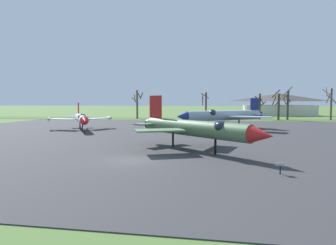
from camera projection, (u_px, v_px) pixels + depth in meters
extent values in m
plane|color=#4C6B33|center=(132.00, 161.00, 23.55)|extent=(600.00, 600.00, 0.00)
cube|color=#333335|center=(170.00, 135.00, 42.21)|extent=(79.91, 63.23, 0.05)
cube|color=#3E5929|center=(193.00, 119.00, 79.20)|extent=(139.91, 12.00, 0.06)
cylinder|color=silver|center=(81.00, 119.00, 49.18)|extent=(7.01, 10.62, 1.33)
cone|color=red|center=(85.00, 121.00, 43.16)|extent=(1.75, 1.80, 1.23)
cylinder|color=black|center=(78.00, 117.00, 54.80)|extent=(1.17, 1.10, 0.93)
ellipsoid|color=#19232D|center=(82.00, 117.00, 47.16)|extent=(1.06, 1.99, 1.00)
cube|color=silver|center=(63.00, 119.00, 49.22)|extent=(4.51, 2.34, 0.12)
cube|color=silver|center=(98.00, 118.00, 51.24)|extent=(3.52, 4.76, 0.12)
cylinder|color=silver|center=(49.00, 119.00, 49.18)|extent=(1.51, 2.09, 0.50)
cylinder|color=silver|center=(109.00, 118.00, 52.75)|extent=(1.51, 2.09, 0.50)
cube|color=red|center=(78.00, 108.00, 54.02)|extent=(0.78, 1.18, 1.97)
cube|color=silver|center=(73.00, 117.00, 53.60)|extent=(1.96, 1.85, 0.12)
cube|color=silver|center=(85.00, 116.00, 54.34)|extent=(1.96, 1.85, 0.12)
cylinder|color=black|center=(83.00, 128.00, 46.90)|extent=(0.18, 0.18, 1.24)
cylinder|color=black|center=(80.00, 125.00, 51.63)|extent=(0.18, 0.18, 1.24)
cylinder|color=black|center=(85.00, 132.00, 41.95)|extent=(0.08, 0.08, 0.76)
cube|color=white|center=(85.00, 129.00, 41.91)|extent=(0.55, 0.31, 0.34)
cylinder|color=#4C6B47|center=(193.00, 128.00, 28.19)|extent=(10.90, 9.86, 1.52)
cone|color=#B21E1E|center=(262.00, 135.00, 22.32)|extent=(2.38, 2.33, 1.40)
cylinder|color=black|center=(150.00, 124.00, 33.54)|extent=(1.33, 1.35, 1.07)
ellipsoid|color=#19232D|center=(220.00, 126.00, 25.50)|extent=(1.14, 2.15, 1.08)
cube|color=#4C6B47|center=(159.00, 130.00, 27.32)|extent=(5.00, 3.88, 0.14)
cube|color=#4C6B47|center=(205.00, 127.00, 31.06)|extent=(3.45, 4.90, 0.14)
cube|color=#B21E1E|center=(156.00, 107.00, 32.62)|extent=(1.62, 1.46, 2.43)
cube|color=#4C6B47|center=(145.00, 124.00, 31.87)|extent=(2.50, 2.56, 0.14)
cube|color=#4C6B47|center=(165.00, 123.00, 33.61)|extent=(2.50, 2.56, 0.14)
cylinder|color=black|center=(215.00, 147.00, 26.04)|extent=(0.20, 0.20, 1.42)
cylinder|color=black|center=(173.00, 141.00, 30.54)|extent=(0.20, 0.20, 1.42)
cylinder|color=black|center=(280.00, 171.00, 19.05)|extent=(0.08, 0.08, 0.58)
cube|color=white|center=(280.00, 164.00, 19.02)|extent=(0.47, 0.26, 0.26)
cylinder|color=#8EA3B2|center=(224.00, 115.00, 49.98)|extent=(12.78, 9.84, 1.68)
cone|color=navy|center=(182.00, 116.00, 46.42)|extent=(2.32, 2.27, 1.54)
cylinder|color=black|center=(259.00, 115.00, 53.31)|extent=(1.43, 1.49, 1.17)
ellipsoid|color=#19232D|center=(212.00, 113.00, 48.90)|extent=(1.30, 2.45, 1.23)
cube|color=#8EA3B2|center=(221.00, 115.00, 54.64)|extent=(2.91, 6.56, 0.16)
cube|color=#8EA3B2|center=(251.00, 117.00, 47.33)|extent=(7.02, 4.79, 0.16)
cube|color=navy|center=(255.00, 104.00, 52.76)|extent=(1.58, 1.22, 2.10)
cube|color=#8EA3B2|center=(248.00, 114.00, 54.09)|extent=(2.53, 2.67, 0.16)
cube|color=#8EA3B2|center=(259.00, 114.00, 51.54)|extent=(2.53, 2.67, 0.16)
cylinder|color=black|center=(208.00, 126.00, 48.70)|extent=(0.22, 0.22, 1.56)
cylinder|color=black|center=(239.00, 124.00, 51.50)|extent=(0.22, 0.22, 1.56)
cylinder|color=black|center=(175.00, 132.00, 43.45)|extent=(0.08, 0.08, 0.63)
cube|color=white|center=(175.00, 128.00, 43.41)|extent=(0.50, 0.28, 0.37)
cylinder|color=brown|center=(137.00, 105.00, 80.94)|extent=(0.52, 0.52, 7.85)
cylinder|color=brown|center=(135.00, 100.00, 79.95)|extent=(2.13, 0.84, 1.65)
cylinder|color=brown|center=(139.00, 95.00, 80.40)|extent=(0.86, 1.56, 1.59)
cylinder|color=brown|center=(141.00, 96.00, 81.19)|extent=(1.52, 2.40, 1.80)
cylinder|color=brown|center=(135.00, 98.00, 80.67)|extent=(0.82, 1.43, 2.10)
cylinder|color=#42382D|center=(206.00, 106.00, 79.54)|extent=(0.47, 0.47, 7.20)
cylinder|color=#42382D|center=(203.00, 97.00, 79.34)|extent=(0.56, 1.83, 1.15)
cylinder|color=#42382D|center=(203.00, 100.00, 79.50)|extent=(0.45, 2.09, 2.64)
cylinder|color=#42382D|center=(205.00, 96.00, 78.38)|extent=(2.23, 0.74, 1.47)
cylinder|color=#42382D|center=(260.00, 107.00, 78.08)|extent=(0.51, 0.51, 6.83)
cylinder|color=#42382D|center=(258.00, 101.00, 77.34)|extent=(1.78, 1.31, 2.79)
cylinder|color=#42382D|center=(262.00, 104.00, 78.63)|extent=(1.74, 1.73, 1.42)
cylinder|color=#42382D|center=(261.00, 100.00, 77.31)|extent=(1.47, 0.89, 2.41)
cylinder|color=#42382D|center=(261.00, 100.00, 77.49)|extent=(1.06, 0.88, 1.53)
cylinder|color=#42382D|center=(279.00, 107.00, 75.89)|extent=(0.59, 0.59, 6.78)
cylinder|color=#42382D|center=(274.00, 100.00, 76.50)|extent=(1.51, 2.36, 2.43)
cylinder|color=#42382D|center=(278.00, 102.00, 76.48)|extent=(1.58, 0.36, 2.07)
cylinder|color=#42382D|center=(276.00, 94.00, 76.77)|extent=(2.39, 1.42, 2.22)
cylinder|color=#42382D|center=(288.00, 105.00, 75.60)|extent=(0.53, 0.53, 7.49)
cylinder|color=#42382D|center=(286.00, 96.00, 76.47)|extent=(2.19, 0.94, 2.35)
cylinder|color=#42382D|center=(285.00, 101.00, 75.59)|extent=(0.45, 1.77, 1.32)
cylinder|color=#42382D|center=(288.00, 99.00, 74.93)|extent=(1.37, 0.31, 1.79)
cylinder|color=#42382D|center=(287.00, 92.00, 76.47)|extent=(2.43, 0.24, 2.56)
cylinder|color=#42382D|center=(288.00, 102.00, 75.96)|extent=(1.15, 0.48, 1.47)
cylinder|color=brown|center=(331.00, 104.00, 74.72)|extent=(0.47, 0.47, 8.04)
cylinder|color=brown|center=(327.00, 92.00, 74.95)|extent=(0.76, 2.39, 2.38)
cylinder|color=brown|center=(334.00, 101.00, 73.64)|extent=(2.18, 0.61, 2.09)
cylinder|color=brown|center=(332.00, 100.00, 73.59)|extent=(2.32, 0.50, 2.21)
cylinder|color=brown|center=(328.00, 98.00, 75.29)|extent=(1.51, 1.39, 2.37)
cylinder|color=brown|center=(327.00, 93.00, 74.08)|extent=(1.55, 2.71, 1.85)
cube|color=beige|center=(279.00, 110.00, 101.48)|extent=(23.10, 10.23, 3.56)
pyramid|color=#4C4742|center=(279.00, 97.00, 101.17)|extent=(24.25, 10.74, 2.64)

